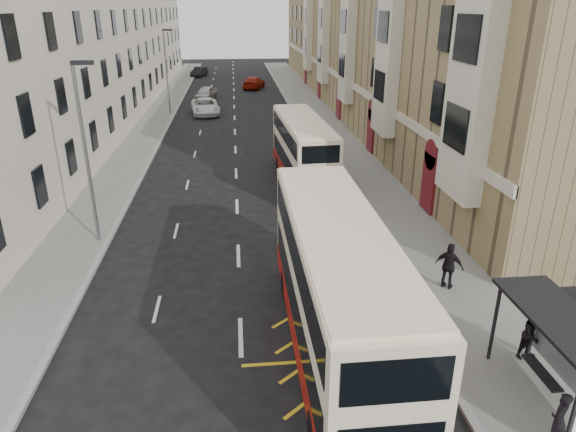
{
  "coord_description": "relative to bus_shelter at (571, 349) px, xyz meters",
  "views": [
    {
      "loc": [
        0.12,
        -10.32,
        10.2
      ],
      "look_at": [
        2.06,
        8.69,
        2.34
      ],
      "focal_mm": 32.0,
      "sensor_mm": 36.0,
      "label": 1
    }
  ],
  "objects": [
    {
      "name": "pedestrian_far",
      "position": [
        -0.4,
        6.57,
        -1.06
      ],
      "size": [
        1.12,
        1.04,
        1.85
      ],
      "primitive_type": "imported",
      "rotation": [
        0.0,
        0.0,
        2.44
      ],
      "color": "black",
      "rests_on": "pavement_right"
    },
    {
      "name": "car_silver",
      "position": [
        -11.58,
        50.91,
        -1.37
      ],
      "size": [
        2.81,
        4.79,
        1.53
      ],
      "primitive_type": "imported",
      "rotation": [
        0.0,
        0.0,
        -0.24
      ],
      "color": "#A8AAAF",
      "rests_on": "ground"
    },
    {
      "name": "car_red",
      "position": [
        -5.68,
        59.32,
        -1.38
      ],
      "size": [
        3.45,
        5.63,
        1.52
      ],
      "primitive_type": "imported",
      "rotation": [
        0.0,
        0.0,
        2.87
      ],
      "color": "#8E1303",
      "rests_on": "ground"
    },
    {
      "name": "pedestrian_near",
      "position": [
        -0.72,
        -1.06,
        -1.21
      ],
      "size": [
        0.67,
        0.65,
        1.55
      ],
      "primitive_type": "imported",
      "rotation": [
        0.0,
        0.0,
        3.86
      ],
      "color": "black",
      "rests_on": "pavement_right"
    },
    {
      "name": "car_dark",
      "position": [
        -13.54,
        72.67,
        -1.43
      ],
      "size": [
        2.65,
        4.55,
        1.42
      ],
      "primitive_type": "imported",
      "rotation": [
        0.0,
        0.0,
        -0.28
      ],
      "color": "black",
      "rests_on": "ground"
    },
    {
      "name": "bus_shelter",
      "position": [
        0.0,
        0.0,
        0.0
      ],
      "size": [
        1.65,
        4.25,
        2.7
      ],
      "color": "black",
      "rests_on": "pavement_right"
    },
    {
      "name": "street_lamp_near",
      "position": [
        -14.69,
        12.39,
        2.5
      ],
      "size": [
        0.93,
        0.18,
        8.0
      ],
      "color": "slate",
      "rests_on": "pavement_left"
    },
    {
      "name": "kerb_right",
      "position": [
        -2.34,
        30.39,
        -2.06
      ],
      "size": [
        0.25,
        120.0,
        0.15
      ],
      "primitive_type": "cube",
      "color": "gray",
      "rests_on": "ground"
    },
    {
      "name": "terrace_right",
      "position": [
        6.54,
        45.77,
        5.38
      ],
      "size": [
        10.75,
        79.0,
        15.25
      ],
      "color": "#907953",
      "rests_on": "ground"
    },
    {
      "name": "white_van",
      "position": [
        -11.22,
        42.45,
        -1.35
      ],
      "size": [
        3.22,
        5.89,
        1.57
      ],
      "primitive_type": "imported",
      "rotation": [
        0.0,
        0.0,
        0.11
      ],
      "color": "white",
      "rests_on": "ground"
    },
    {
      "name": "guard_railing",
      "position": [
        -2.09,
        6.14,
        -1.28
      ],
      "size": [
        0.06,
        6.56,
        1.01
      ],
      "color": "red",
      "rests_on": "pavement_right"
    },
    {
      "name": "pedestrian_mid",
      "position": [
        0.49,
        2.24,
        -1.17
      ],
      "size": [
        0.92,
        0.8,
        1.63
      ],
      "primitive_type": "imported",
      "rotation": [
        0.0,
        0.0,
        0.26
      ],
      "color": "black",
      "rests_on": "pavement_right"
    },
    {
      "name": "street_lamp_far",
      "position": [
        -14.69,
        42.39,
        2.5
      ],
      "size": [
        0.93,
        0.18,
        8.0
      ],
      "color": "slate",
      "rests_on": "pavement_left"
    },
    {
      "name": "road_markings",
      "position": [
        -8.34,
        45.39,
        -2.13
      ],
      "size": [
        10.0,
        110.0,
        0.01
      ],
      "primitive_type": null,
      "color": "silver",
      "rests_on": "ground"
    },
    {
      "name": "ground",
      "position": [
        -8.34,
        0.39,
        -2.14
      ],
      "size": [
        200.0,
        200.0,
        0.0
      ],
      "primitive_type": "plane",
      "color": "black",
      "rests_on": "ground"
    },
    {
      "name": "double_decker_rear",
      "position": [
        -4.29,
        19.82,
        -0.08
      ],
      "size": [
        2.82,
        10.22,
        4.04
      ],
      "rotation": [
        0.0,
        0.0,
        0.05
      ],
      "color": "#FFEAC5",
      "rests_on": "ground"
    },
    {
      "name": "double_decker_front",
      "position": [
        -5.42,
        3.21,
        0.16
      ],
      "size": [
        2.65,
        11.34,
        4.52
      ],
      "rotation": [
        0.0,
        0.0,
        0.0
      ],
      "color": "#FFEAC5",
      "rests_on": "ground"
    },
    {
      "name": "kerb_left",
      "position": [
        -14.34,
        30.39,
        -2.06
      ],
      "size": [
        0.25,
        120.0,
        0.15
      ],
      "primitive_type": "cube",
      "color": "gray",
      "rests_on": "ground"
    },
    {
      "name": "pavement_left",
      "position": [
        -15.84,
        30.39,
        -2.06
      ],
      "size": [
        3.0,
        120.0,
        0.15
      ],
      "primitive_type": "cube",
      "color": "slate",
      "rests_on": "ground"
    },
    {
      "name": "pavement_right",
      "position": [
        -0.34,
        30.39,
        -2.06
      ],
      "size": [
        4.0,
        120.0,
        0.15
      ],
      "primitive_type": "cube",
      "color": "slate",
      "rests_on": "ground"
    },
    {
      "name": "terrace_left",
      "position": [
        -21.77,
        45.89,
        4.38
      ],
      "size": [
        9.18,
        79.0,
        13.25
      ],
      "color": "silver",
      "rests_on": "ground"
    }
  ]
}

